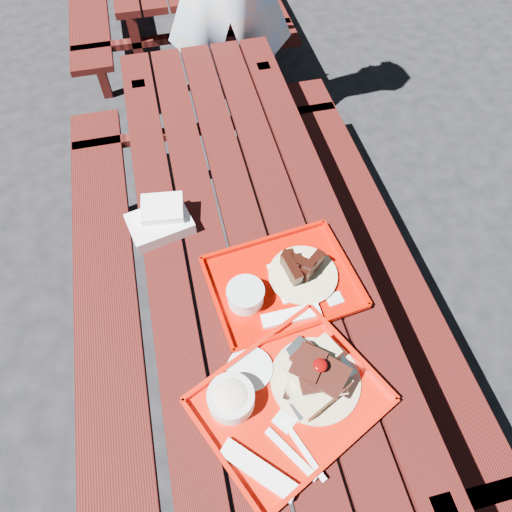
# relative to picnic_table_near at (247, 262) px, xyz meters

# --- Properties ---
(ground) EXTENTS (60.00, 60.00, 0.00)m
(ground) POSITION_rel_picnic_table_near_xyz_m (0.00, 0.00, -0.56)
(ground) COLOR black
(ground) RESTS_ON ground
(picnic_table_near) EXTENTS (1.41, 2.40, 0.75)m
(picnic_table_near) POSITION_rel_picnic_table_near_xyz_m (0.00, 0.00, 0.00)
(picnic_table_near) COLOR #3F0F0C
(picnic_table_near) RESTS_ON ground
(near_tray) EXTENTS (0.60, 0.55, 0.16)m
(near_tray) POSITION_rel_picnic_table_near_xyz_m (-0.02, -0.59, 0.23)
(near_tray) COLOR red
(near_tray) RESTS_ON picnic_table_near
(far_tray) EXTENTS (0.51, 0.42, 0.08)m
(far_tray) POSITION_rel_picnic_table_near_xyz_m (0.06, -0.24, 0.21)
(far_tray) COLOR #C10B00
(far_tray) RESTS_ON picnic_table_near
(white_cloth) EXTENTS (0.24, 0.20, 0.09)m
(white_cloth) POSITION_rel_picnic_table_near_xyz_m (-0.29, 0.10, 0.23)
(white_cloth) COLOR white
(white_cloth) RESTS_ON picnic_table_near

